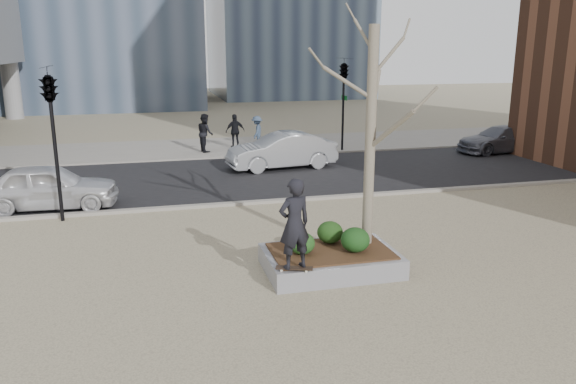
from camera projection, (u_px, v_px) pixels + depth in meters
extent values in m
plane|color=tan|center=(288.00, 274.00, 12.74)|extent=(120.00, 120.00, 0.00)
cube|color=black|center=(226.00, 178.00, 22.12)|extent=(60.00, 8.00, 0.02)
cube|color=gray|center=(206.00, 148.00, 28.68)|extent=(60.00, 6.00, 0.02)
cube|color=gray|center=(330.00, 261.00, 12.92)|extent=(3.00, 2.00, 0.45)
cube|color=#382314|center=(331.00, 251.00, 12.86)|extent=(2.70, 1.70, 0.04)
ellipsoid|color=#144018|center=(302.00, 243.00, 12.57)|extent=(0.59, 0.59, 0.50)
ellipsoid|color=#123711|center=(330.00, 232.00, 13.29)|extent=(0.61, 0.61, 0.52)
ellipsoid|color=#103413|center=(355.00, 240.00, 12.70)|extent=(0.66, 0.66, 0.56)
imported|color=black|center=(294.00, 224.00, 11.52)|extent=(0.78, 0.60, 1.92)
imported|color=silver|center=(49.00, 187.00, 17.68)|extent=(4.33, 1.99, 1.44)
imported|color=#AAAEB3|center=(282.00, 151.00, 23.61)|extent=(4.71, 2.11, 1.50)
imported|color=#50515B|center=(500.00, 139.00, 27.29)|extent=(4.51, 2.15, 1.27)
imported|color=black|center=(205.00, 133.00, 27.32)|extent=(0.85, 1.01, 1.85)
imported|color=#364861|center=(257.00, 131.00, 28.66)|extent=(0.93, 1.17, 1.59)
imported|color=black|center=(235.00, 131.00, 28.35)|extent=(1.06, 0.59, 1.71)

